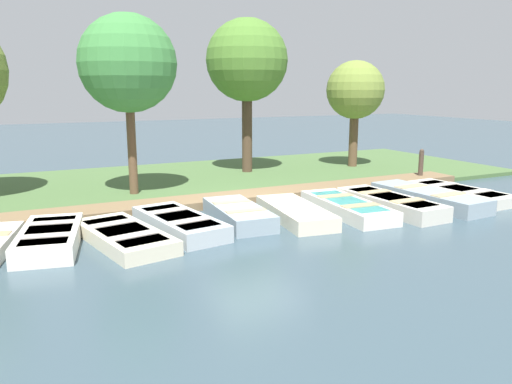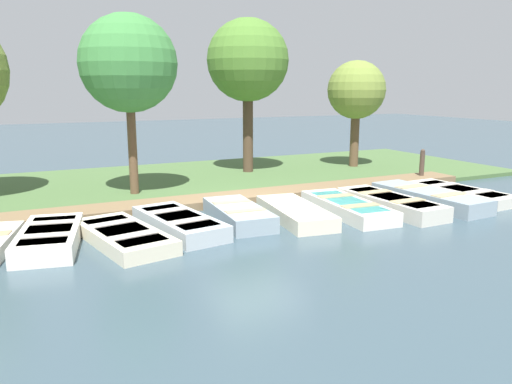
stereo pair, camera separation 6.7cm
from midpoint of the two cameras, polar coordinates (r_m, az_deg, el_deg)
ground_plane at (r=13.34m, az=0.11°, el=-2.45°), size 80.00×80.00×0.00m
shore_bank at (r=17.85m, az=-6.95°, el=1.34°), size 8.00×24.00×0.14m
dock_walkway at (r=14.62m, az=-2.45°, el=-0.73°), size 1.16×16.64×0.23m
rowboat_1 at (r=11.36m, az=-22.35°, el=-4.82°), size 2.86×1.65×0.41m
rowboat_2 at (r=11.14m, az=-14.76°, el=-4.86°), size 3.21×1.79×0.33m
rowboat_3 at (r=11.78m, az=-8.63°, el=-3.52°), size 3.11×1.57×0.40m
rowboat_4 at (r=12.43m, az=-1.88°, el=-2.51°), size 2.74×1.26×0.43m
rowboat_5 at (r=12.72m, az=4.63°, el=-2.32°), size 3.07×1.47×0.38m
rowboat_6 at (r=13.47m, az=10.52°, el=-1.69°), size 3.33×1.37×0.38m
rowboat_7 at (r=14.05m, az=15.24°, el=-1.25°), size 3.37×1.14×0.42m
rowboat_8 at (r=15.09m, az=19.26°, el=-0.58°), size 3.61×1.32×0.44m
rowboat_9 at (r=16.36m, az=22.46°, el=-0.10°), size 3.34×1.23×0.34m
mooring_post_far at (r=18.69m, az=18.53°, el=2.91°), size 0.17×0.17×1.18m
park_tree_left at (r=15.31m, az=-14.27°, el=13.97°), size 2.83×2.83×5.40m
park_tree_center at (r=18.96m, az=-0.85°, el=14.70°), size 3.02×3.02×5.80m
park_tree_right at (r=20.67m, az=11.50°, el=11.24°), size 2.31×2.31×4.37m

